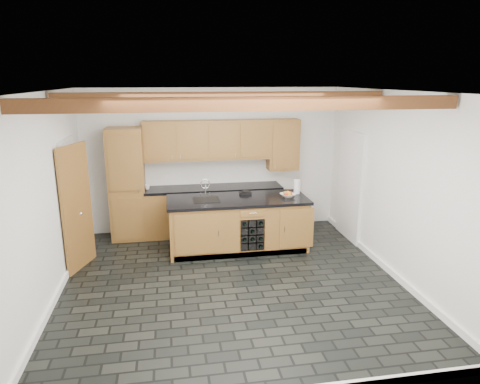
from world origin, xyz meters
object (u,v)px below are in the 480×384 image
object	(u,v)px
fruit_bowl	(288,195)
kitchen_scale	(245,193)
paper_towel	(297,187)
island	(238,224)

from	to	relation	value
fruit_bowl	kitchen_scale	bearing A→B (deg)	156.35
kitchen_scale	paper_towel	size ratio (longest dim) A/B	0.85
kitchen_scale	paper_towel	xyz separation A→B (m)	(0.94, -0.09, 0.10)
kitchen_scale	paper_towel	distance (m)	0.95
fruit_bowl	paper_towel	size ratio (longest dim) A/B	1.02
island	paper_towel	bearing A→B (deg)	8.84
kitchen_scale	island	bearing A→B (deg)	-128.39
island	fruit_bowl	bearing A→B (deg)	-2.67
paper_towel	island	bearing A→B (deg)	-171.16
island	fruit_bowl	size ratio (longest dim) A/B	9.63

